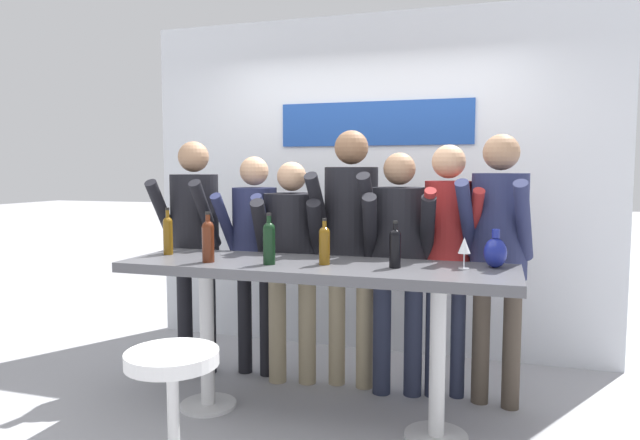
% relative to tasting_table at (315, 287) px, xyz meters
% --- Properties ---
extents(ground_plane, '(40.00, 40.00, 0.00)m').
position_rel_tasting_table_xyz_m(ground_plane, '(0.00, 0.00, -0.83)').
color(ground_plane, '#9E9EA3').
extents(back_wall, '(3.94, 0.12, 2.80)m').
position_rel_tasting_table_xyz_m(back_wall, '(0.00, 1.54, 0.57)').
color(back_wall, silver).
rests_on(back_wall, ground_plane).
extents(tasting_table, '(2.34, 0.67, 0.97)m').
position_rel_tasting_table_xyz_m(tasting_table, '(0.00, 0.00, 0.00)').
color(tasting_table, '#4C4C51').
rests_on(tasting_table, ground_plane).
extents(bar_stool, '(0.48, 0.48, 0.64)m').
position_rel_tasting_table_xyz_m(bar_stool, '(-0.47, -0.81, -0.40)').
color(bar_stool, silver).
rests_on(bar_stool, ground_plane).
extents(person_far_left, '(0.44, 0.55, 1.73)m').
position_rel_tasting_table_xyz_m(person_far_left, '(-1.12, 0.55, 0.25)').
color(person_far_left, black).
rests_on(person_far_left, ground_plane).
extents(person_left, '(0.40, 0.50, 1.62)m').
position_rel_tasting_table_xyz_m(person_left, '(-0.68, 0.64, 0.18)').
color(person_left, black).
rests_on(person_left, ground_plane).
extents(person_center_left, '(0.53, 0.60, 1.58)m').
position_rel_tasting_table_xyz_m(person_center_left, '(-0.35, 0.56, 0.14)').
color(person_center_left, gray).
rests_on(person_center_left, ground_plane).
extents(person_center, '(0.45, 0.57, 1.79)m').
position_rel_tasting_table_xyz_m(person_center, '(0.06, 0.62, 0.28)').
color(person_center, gray).
rests_on(person_center, ground_plane).
extents(person_center_right, '(0.51, 0.59, 1.64)m').
position_rel_tasting_table_xyz_m(person_center_right, '(0.40, 0.56, 0.18)').
color(person_center_right, '#23283D').
rests_on(person_center_right, ground_plane).
extents(person_right, '(0.43, 0.55, 1.69)m').
position_rel_tasting_table_xyz_m(person_right, '(0.72, 0.62, 0.23)').
color(person_right, '#23283D').
rests_on(person_right, ground_plane).
extents(person_far_right, '(0.48, 0.59, 1.75)m').
position_rel_tasting_table_xyz_m(person_far_right, '(1.04, 0.57, 0.26)').
color(person_far_right, '#473D33').
rests_on(person_far_right, ground_plane).
extents(wine_bottle_0, '(0.06, 0.06, 0.27)m').
position_rel_tasting_table_xyz_m(wine_bottle_0, '(0.07, -0.03, 0.26)').
color(wine_bottle_0, brown).
rests_on(wine_bottle_0, tasting_table).
extents(wine_bottle_1, '(0.07, 0.07, 0.27)m').
position_rel_tasting_table_xyz_m(wine_bottle_1, '(0.48, -0.01, 0.26)').
color(wine_bottle_1, black).
rests_on(wine_bottle_1, tasting_table).
extents(wine_bottle_2, '(0.06, 0.06, 0.31)m').
position_rel_tasting_table_xyz_m(wine_bottle_2, '(-1.02, 0.05, 0.28)').
color(wine_bottle_2, brown).
rests_on(wine_bottle_2, tasting_table).
extents(wine_bottle_3, '(0.07, 0.07, 0.30)m').
position_rel_tasting_table_xyz_m(wine_bottle_3, '(-0.63, -0.15, 0.28)').
color(wine_bottle_3, '#4C1E0F').
rests_on(wine_bottle_3, tasting_table).
extents(wine_bottle_4, '(0.07, 0.07, 0.30)m').
position_rel_tasting_table_xyz_m(wine_bottle_4, '(-0.25, -0.11, 0.28)').
color(wine_bottle_4, black).
rests_on(wine_bottle_4, tasting_table).
extents(wine_glass_0, '(0.07, 0.07, 0.18)m').
position_rel_tasting_table_xyz_m(wine_glass_0, '(0.85, 0.08, 0.26)').
color(wine_glass_0, silver).
rests_on(wine_glass_0, tasting_table).
extents(decorative_vase, '(0.13, 0.13, 0.22)m').
position_rel_tasting_table_xyz_m(decorative_vase, '(1.02, 0.16, 0.23)').
color(decorative_vase, navy).
rests_on(decorative_vase, tasting_table).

